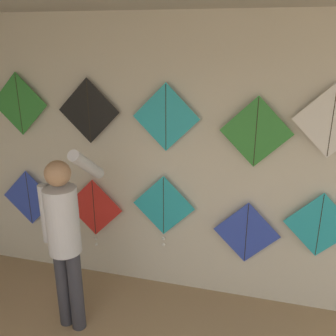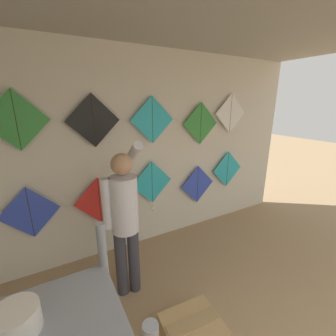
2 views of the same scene
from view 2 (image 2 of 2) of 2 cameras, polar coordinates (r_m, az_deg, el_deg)
back_panel at (r=3.29m, az=-4.64°, el=3.97°), size 5.27×0.06×2.80m
shopkeeper at (r=2.44m, az=-11.02°, el=-11.40°), size 0.44×0.58×1.75m
kite_0 at (r=3.11m, az=-31.63°, el=-9.64°), size 0.65×0.01×0.65m
kite_1 at (r=3.16m, az=-16.99°, el=-8.26°), size 0.65×0.04×0.78m
kite_2 at (r=3.33m, az=-4.07°, el=-4.01°), size 0.65×0.04×0.78m
kite_3 at (r=3.79m, az=7.51°, el=-4.16°), size 0.65×0.01×0.65m
kite_4 at (r=4.14m, az=14.84°, el=-0.28°), size 0.65×0.01×0.65m
kite_5 at (r=2.85m, az=-34.18°, el=9.95°), size 0.65×0.01×0.65m
kite_6 at (r=2.90m, az=-18.43°, el=11.33°), size 0.65×0.01×0.65m
kite_7 at (r=3.14m, az=-3.98°, el=12.07°), size 0.65×0.01×0.65m
kite_8 at (r=3.57m, az=8.32°, el=11.13°), size 0.65×0.01×0.65m
kite_9 at (r=3.96m, az=15.62°, el=13.22°), size 0.65×0.01×0.65m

